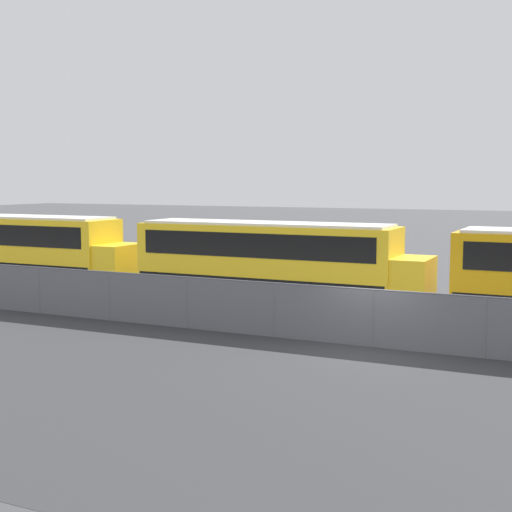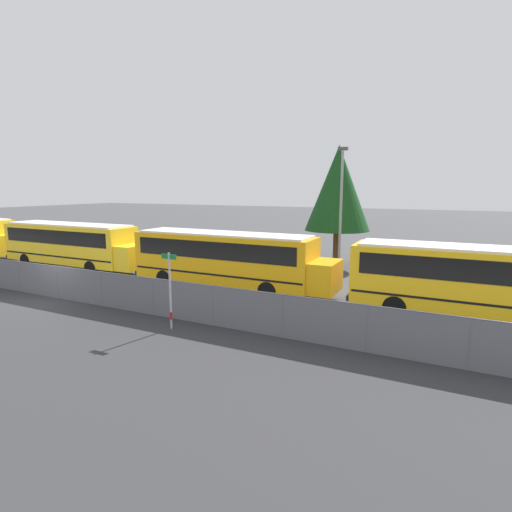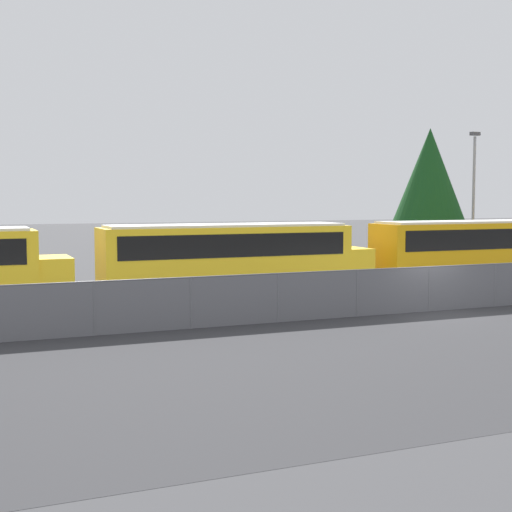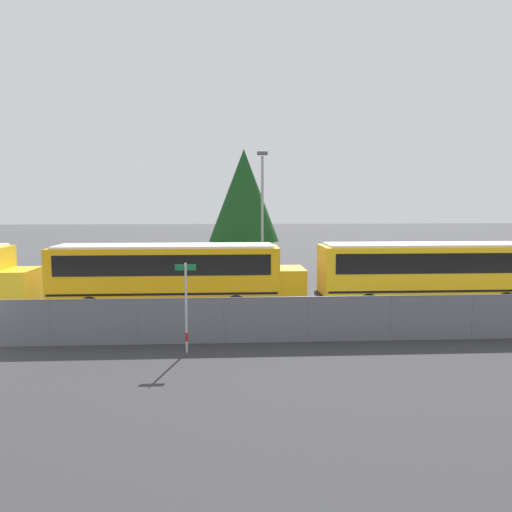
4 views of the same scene
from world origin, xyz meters
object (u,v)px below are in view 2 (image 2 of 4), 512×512
object	(u,v)px
school_bus_4	(488,278)
tree_0	(338,189)
school_bus_2	(72,242)
school_bus_3	(227,256)
light_pole	(341,207)
street_sign	(170,289)

from	to	relation	value
school_bus_4	tree_0	bearing A→B (deg)	134.01
school_bus_2	tree_0	distance (m)	18.76
school_bus_3	light_pole	xyz separation A→B (m)	(4.65, 6.16, 2.51)
school_bus_2	school_bus_3	bearing A→B (deg)	-1.07
school_bus_2	street_sign	xyz separation A→B (m)	(13.65, -6.67, -0.25)
school_bus_3	tree_0	distance (m)	10.43
school_bus_4	tree_0	distance (m)	13.12
light_pole	tree_0	distance (m)	3.26
school_bus_3	school_bus_4	bearing A→B (deg)	-0.02
light_pole	school_bus_3	bearing A→B (deg)	-127.00
street_sign	light_pole	distance (m)	13.36
school_bus_2	tree_0	world-z (taller)	tree_0
street_sign	school_bus_4	bearing A→B (deg)	29.77
school_bus_2	school_bus_3	xyz separation A→B (m)	(12.47, -0.23, 0.00)
school_bus_4	tree_0	xyz separation A→B (m)	(-8.76, 9.06, 3.64)
school_bus_3	school_bus_4	distance (m)	12.43
school_bus_2	school_bus_3	world-z (taller)	same
light_pole	tree_0	xyz separation A→B (m)	(-0.98, 2.90, 1.13)
school_bus_3	light_pole	distance (m)	8.12
school_bus_2	light_pole	world-z (taller)	light_pole
school_bus_4	light_pole	xyz separation A→B (m)	(-7.78, 6.17, 2.51)
school_bus_4	street_sign	world-z (taller)	school_bus_4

